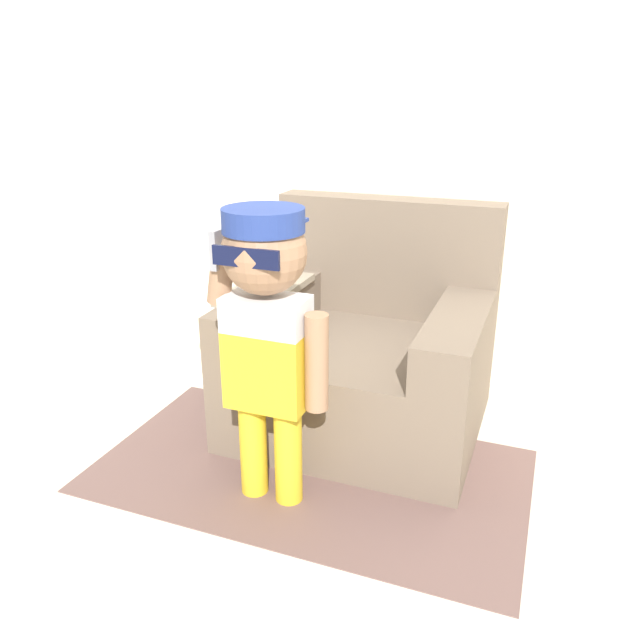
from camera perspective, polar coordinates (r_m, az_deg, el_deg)
ground_plane at (r=2.91m, az=0.63°, el=-8.69°), size 10.00×10.00×0.00m
wall_back at (r=3.15m, az=4.99°, el=18.24°), size 10.00×0.05×2.60m
armchair at (r=2.75m, az=4.07°, el=-3.14°), size 1.04×0.91×0.95m
person_child at (r=2.07m, az=-4.87°, el=0.47°), size 0.44×0.33×1.07m
side_table at (r=3.18m, az=-9.18°, el=-1.20°), size 0.37×0.37×0.43m
rug at (r=2.53m, az=-0.96°, el=-13.56°), size 1.66×0.93×0.01m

